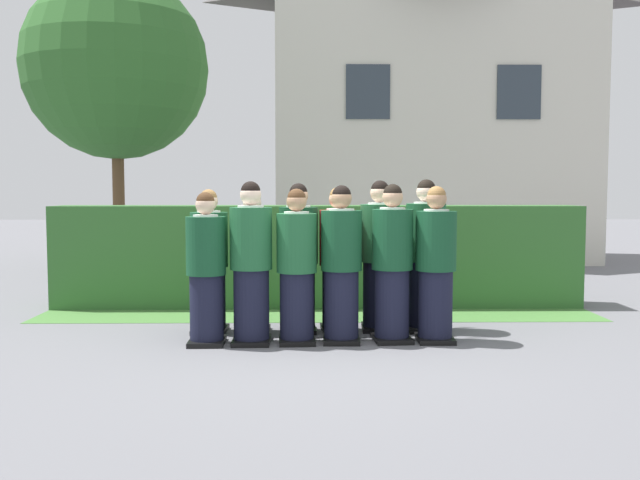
% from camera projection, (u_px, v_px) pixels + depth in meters
% --- Properties ---
extents(ground_plane, '(60.00, 60.00, 0.00)m').
position_uv_depth(ground_plane, '(320.00, 342.00, 7.21)').
color(ground_plane, slate).
extents(student_front_row_0, '(0.41, 0.50, 1.57)m').
position_uv_depth(student_front_row_0, '(206.00, 272.00, 7.06)').
color(student_front_row_0, black).
rests_on(student_front_row_0, ground).
extents(student_front_row_1, '(0.44, 0.52, 1.68)m').
position_uv_depth(student_front_row_1, '(251.00, 266.00, 7.11)').
color(student_front_row_1, black).
rests_on(student_front_row_1, ground).
extents(student_front_row_2, '(0.42, 0.52, 1.60)m').
position_uv_depth(student_front_row_2, '(297.00, 270.00, 7.13)').
color(student_front_row_2, black).
rests_on(student_front_row_2, ground).
extents(student_front_row_3, '(0.43, 0.52, 1.64)m').
position_uv_depth(student_front_row_3, '(341.00, 268.00, 7.17)').
color(student_front_row_3, black).
rests_on(student_front_row_3, ground).
extents(student_front_row_4, '(0.43, 0.50, 1.65)m').
position_uv_depth(student_front_row_4, '(392.00, 267.00, 7.21)').
color(student_front_row_4, black).
rests_on(student_front_row_4, ground).
extents(student_front_row_5, '(0.42, 0.52, 1.63)m').
position_uv_depth(student_front_row_5, '(436.00, 268.00, 7.20)').
color(student_front_row_5, black).
rests_on(student_front_row_5, ground).
extents(student_rear_row_0, '(0.41, 0.51, 1.60)m').
position_uv_depth(student_rear_row_0, '(209.00, 264.00, 7.67)').
color(student_rear_row_0, black).
rests_on(student_rear_row_0, ground).
extents(student_rear_row_1, '(0.41, 0.50, 1.57)m').
position_uv_depth(student_rear_row_1, '(253.00, 266.00, 7.66)').
color(student_rear_row_1, black).
rests_on(student_rear_row_1, ground).
extents(student_rear_row_2, '(0.43, 0.53, 1.66)m').
position_uv_depth(student_rear_row_2, '(299.00, 261.00, 7.70)').
color(student_rear_row_2, black).
rests_on(student_rear_row_2, ground).
extents(student_in_red_blazer, '(0.42, 0.52, 1.62)m').
position_uv_depth(student_in_red_blazer, '(338.00, 263.00, 7.74)').
color(student_in_red_blazer, black).
rests_on(student_in_red_blazer, ground).
extents(student_rear_row_4, '(0.44, 0.54, 1.70)m').
position_uv_depth(student_rear_row_4, '(380.00, 259.00, 7.78)').
color(student_rear_row_4, black).
rests_on(student_rear_row_4, ground).
extents(student_rear_row_5, '(0.44, 0.54, 1.71)m').
position_uv_depth(student_rear_row_5, '(426.00, 259.00, 7.76)').
color(student_rear_row_5, black).
rests_on(student_rear_row_5, ground).
extents(hedge, '(7.11, 0.70, 1.37)m').
position_uv_depth(hedge, '(318.00, 256.00, 9.44)').
color(hedge, '#33662D').
rests_on(hedge, ground).
extents(school_building_main, '(7.28, 3.44, 7.84)m').
position_uv_depth(school_building_main, '(430.00, 83.00, 15.65)').
color(school_building_main, beige).
rests_on(school_building_main, ground).
extents(oak_tree_left, '(3.72, 3.72, 5.92)m').
position_uv_depth(oak_tree_left, '(116.00, 67.00, 13.92)').
color(oak_tree_left, brown).
rests_on(oak_tree_left, ground).
extents(lawn_strip, '(7.11, 0.90, 0.01)m').
position_uv_depth(lawn_strip, '(318.00, 316.00, 8.69)').
color(lawn_strip, '#477A38').
rests_on(lawn_strip, ground).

